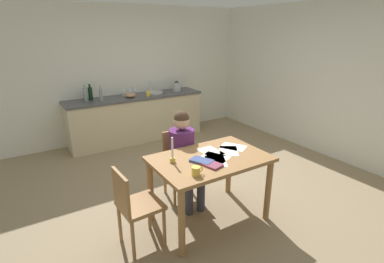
# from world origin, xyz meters

# --- Properties ---
(ground_plane) EXTENTS (5.20, 5.20, 0.04)m
(ground_plane) POSITION_xyz_m (0.00, 0.00, -0.02)
(ground_plane) COLOR #937F60
(wall_back) EXTENTS (5.20, 0.12, 2.60)m
(wall_back) POSITION_xyz_m (0.00, 2.60, 1.30)
(wall_back) COLOR silver
(wall_back) RESTS_ON ground
(wall_right) EXTENTS (0.12, 5.20, 2.60)m
(wall_right) POSITION_xyz_m (2.60, 0.00, 1.30)
(wall_right) COLOR silver
(wall_right) RESTS_ON ground
(kitchen_counter) EXTENTS (2.69, 0.64, 0.90)m
(kitchen_counter) POSITION_xyz_m (0.00, 2.24, 0.45)
(kitchen_counter) COLOR beige
(kitchen_counter) RESTS_ON ground
(dining_table) EXTENTS (1.27, 0.84, 0.79)m
(dining_table) POSITION_xyz_m (-0.30, -0.72, 0.67)
(dining_table) COLOR #9E7042
(dining_table) RESTS_ON ground
(chair_at_table) EXTENTS (0.44, 0.44, 0.88)m
(chair_at_table) POSITION_xyz_m (-0.32, -0.06, 0.49)
(chair_at_table) COLOR #9E7042
(chair_at_table) RESTS_ON ground
(person_seated) EXTENTS (0.36, 0.61, 1.19)m
(person_seated) POSITION_xyz_m (-0.33, -0.21, 0.68)
(person_seated) COLOR #592666
(person_seated) RESTS_ON ground
(chair_side_empty) EXTENTS (0.42, 0.42, 0.87)m
(chair_side_empty) POSITION_xyz_m (-1.19, -0.71, 0.49)
(chair_side_empty) COLOR #9E7042
(chair_side_empty) RESTS_ON ground
(coffee_mug) EXTENTS (0.12, 0.09, 0.09)m
(coffee_mug) POSITION_xyz_m (-0.66, -0.99, 0.84)
(coffee_mug) COLOR #F2CC4C
(coffee_mug) RESTS_ON dining_table
(candlestick) EXTENTS (0.06, 0.06, 0.28)m
(candlestick) POSITION_xyz_m (-0.71, -0.62, 0.87)
(candlestick) COLOR gold
(candlestick) RESTS_ON dining_table
(book_magazine) EXTENTS (0.20, 0.25, 0.02)m
(book_magazine) POSITION_xyz_m (-0.41, -0.90, 0.80)
(book_magazine) COLOR #843B55
(book_magazine) RESTS_ON dining_table
(book_cookery) EXTENTS (0.23, 0.27, 0.03)m
(book_cookery) POSITION_xyz_m (-0.45, -0.77, 0.81)
(book_cookery) COLOR #3E4F8A
(book_cookery) RESTS_ON dining_table
(paper_letter) EXTENTS (0.34, 0.36, 0.00)m
(paper_letter) POSITION_xyz_m (-0.01, -0.69, 0.79)
(paper_letter) COLOR white
(paper_letter) RESTS_ON dining_table
(paper_bill) EXTENTS (0.22, 0.30, 0.00)m
(paper_bill) POSITION_xyz_m (-0.20, -0.60, 0.79)
(paper_bill) COLOR white
(paper_bill) RESTS_ON dining_table
(paper_envelope) EXTENTS (0.33, 0.36, 0.00)m
(paper_envelope) POSITION_xyz_m (0.11, -0.62, 0.79)
(paper_envelope) COLOR white
(paper_envelope) RESTS_ON dining_table
(paper_receipt) EXTENTS (0.32, 0.36, 0.00)m
(paper_receipt) POSITION_xyz_m (-0.25, -0.75, 0.79)
(paper_receipt) COLOR white
(paper_receipt) RESTS_ON dining_table
(paper_notice) EXTENTS (0.32, 0.36, 0.00)m
(paper_notice) POSITION_xyz_m (-0.31, -0.84, 0.79)
(paper_notice) COLOR white
(paper_notice) RESTS_ON dining_table
(sink_unit) EXTENTS (0.36, 0.36, 0.24)m
(sink_unit) POSITION_xyz_m (0.40, 2.24, 0.92)
(sink_unit) COLOR #B2B7BC
(sink_unit) RESTS_ON kitchen_counter
(bottle_oil) EXTENTS (0.07, 0.07, 0.30)m
(bottle_oil) POSITION_xyz_m (-0.93, 2.30, 1.03)
(bottle_oil) COLOR #8C999E
(bottle_oil) RESTS_ON kitchen_counter
(bottle_vinegar) EXTENTS (0.08, 0.08, 0.29)m
(bottle_vinegar) POSITION_xyz_m (-0.83, 2.34, 1.02)
(bottle_vinegar) COLOR black
(bottle_vinegar) RESTS_ON kitchen_counter
(bottle_wine_red) EXTENTS (0.06, 0.06, 0.27)m
(bottle_wine_red) POSITION_xyz_m (-0.68, 2.18, 1.02)
(bottle_wine_red) COLOR #8C999E
(bottle_wine_red) RESTS_ON kitchen_counter
(mixing_bowl) EXTENTS (0.20, 0.20, 0.09)m
(mixing_bowl) POSITION_xyz_m (-0.13, 2.16, 0.94)
(mixing_bowl) COLOR tan
(mixing_bowl) RESTS_ON kitchen_counter
(stovetop_kettle) EXTENTS (0.18, 0.18, 0.22)m
(stovetop_kettle) POSITION_xyz_m (0.93, 2.24, 1.00)
(stovetop_kettle) COLOR #B7BABF
(stovetop_kettle) RESTS_ON kitchen_counter
(wine_glass_near_sink) EXTENTS (0.07, 0.07, 0.15)m
(wine_glass_near_sink) POSITION_xyz_m (0.05, 2.39, 1.01)
(wine_glass_near_sink) COLOR silver
(wine_glass_near_sink) RESTS_ON kitchen_counter
(wine_glass_by_kettle) EXTENTS (0.07, 0.07, 0.15)m
(wine_glass_by_kettle) POSITION_xyz_m (-0.05, 2.39, 1.01)
(wine_glass_by_kettle) COLOR silver
(wine_glass_by_kettle) RESTS_ON kitchen_counter
(wine_glass_back_left) EXTENTS (0.07, 0.07, 0.15)m
(wine_glass_back_left) POSITION_xyz_m (-0.18, 2.39, 1.01)
(wine_glass_back_left) COLOR silver
(wine_glass_back_left) RESTS_ON kitchen_counter
(teacup_on_counter) EXTENTS (0.12, 0.08, 0.09)m
(teacup_on_counter) POSITION_xyz_m (0.21, 2.09, 0.95)
(teacup_on_counter) COLOR #F2CC4C
(teacup_on_counter) RESTS_ON kitchen_counter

